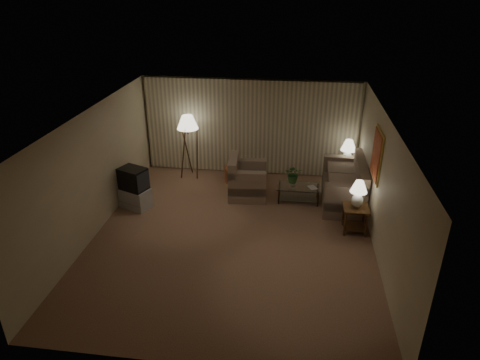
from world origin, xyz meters
name	(u,v)px	position (x,y,z in m)	size (l,w,h in m)	color
ground	(233,236)	(0.00, 0.00, 0.00)	(7.00, 7.00, 0.00)	#A27559
room_shell	(243,137)	(0.02, 1.51, 1.75)	(6.04, 7.02, 2.72)	beige
sofa	(343,186)	(2.50, 1.91, 0.43)	(2.01, 1.10, 0.87)	#806C5C
armchair	(248,181)	(0.11, 1.93, 0.42)	(1.12, 1.07, 0.83)	#806C5C
side_table_near	(355,215)	(2.65, 0.56, 0.41)	(0.55, 0.55, 0.60)	#39240F
side_table_far	(346,172)	(2.65, 2.90, 0.40)	(0.49, 0.41, 0.60)	#39240F
table_lamp_near	(358,192)	(2.65, 0.56, 0.97)	(0.37, 0.37, 0.63)	silver
table_lamp_far	(348,150)	(2.65, 2.90, 1.01)	(0.41, 0.41, 0.70)	silver
coffee_table	(299,191)	(1.41, 1.81, 0.28)	(1.10, 0.60, 0.41)	silver
tv_cabinet	(135,198)	(-2.55, 0.98, 0.25)	(0.83, 0.68, 0.50)	#AFAFB2
crt_tv	(133,179)	(-2.55, 0.98, 0.77)	(0.75, 0.65, 0.54)	black
floor_lamp	(189,145)	(-1.64, 2.89, 0.94)	(0.58, 0.58, 1.79)	#39240F
ottoman	(236,174)	(-0.31, 2.74, 0.21)	(0.64, 0.64, 0.42)	#AF5E3B
vase	(293,183)	(1.26, 1.81, 0.48)	(0.13, 0.13, 0.14)	silver
flowers	(294,173)	(1.26, 1.81, 0.78)	(0.41, 0.35, 0.45)	#31682E
book	(309,188)	(1.66, 1.71, 0.42)	(0.18, 0.25, 0.02)	olive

